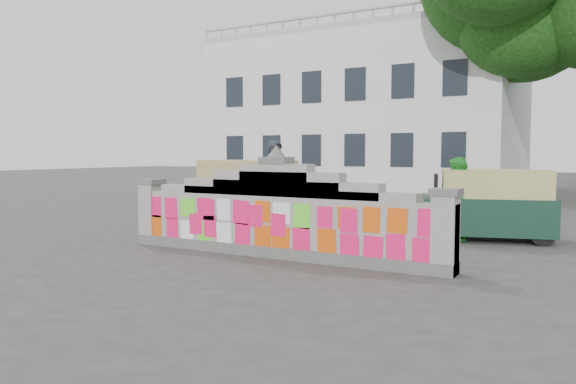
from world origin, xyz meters
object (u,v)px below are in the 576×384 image
Objects in this scene: pedestrian at (457,199)px; rickshaw_left at (249,191)px; rickshaw_right at (491,204)px; cyclist_rider at (276,195)px; cyclist_bike at (276,213)px.

pedestrian is 0.57× the size of rickshaw_left.
pedestrian is at bearing 21.17° from rickshaw_right.
rickshaw_right is at bearing -45.10° from cyclist_rider.
rickshaw_left reaches higher than rickshaw_right.
cyclist_rider is 0.67× the size of rickshaw_right.
cyclist_rider reaches higher than pedestrian.
pedestrian is (3.53, 1.54, -0.05)m from cyclist_rider.
cyclist_bike is 0.68× the size of rickshaw_left.
rickshaw_right is (0.61, 0.47, -0.11)m from pedestrian.
cyclist_rider is 2.38m from rickshaw_left.
rickshaw_left is (-1.79, 1.56, 0.31)m from cyclist_bike.
rickshaw_left is (-1.79, 1.56, -0.08)m from cyclist_rider.
pedestrian is 0.63× the size of rickshaw_right.
rickshaw_right reaches higher than cyclist_bike.
cyclist_bike is at bearing -30.16° from rickshaw_left.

